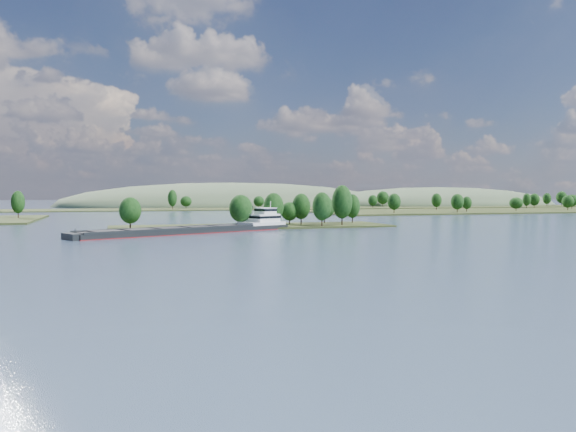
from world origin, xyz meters
name	(u,v)px	position (x,y,z in m)	size (l,w,h in m)	color
ground	(308,241)	(0.00, 120.00, 0.00)	(1800.00, 1800.00, 0.00)	#374A60
tree_island	(273,216)	(7.14, 178.52, 4.10)	(100.00, 30.17, 15.79)	#273116
right_bank	(538,210)	(231.45, 299.65, 0.85)	(320.00, 90.00, 13.27)	#273116
back_shoreline	(196,209)	(10.78, 399.78, 0.68)	(900.00, 60.00, 15.14)	#273116
hill_east	(438,205)	(260.00, 470.00, 0.00)	(260.00, 140.00, 36.00)	#46593D
hill_west	(233,206)	(60.00, 500.00, 0.00)	(320.00, 160.00, 44.00)	#46593D
cargo_barge	(203,228)	(-21.28, 157.78, 1.27)	(70.99, 39.15, 10.04)	black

